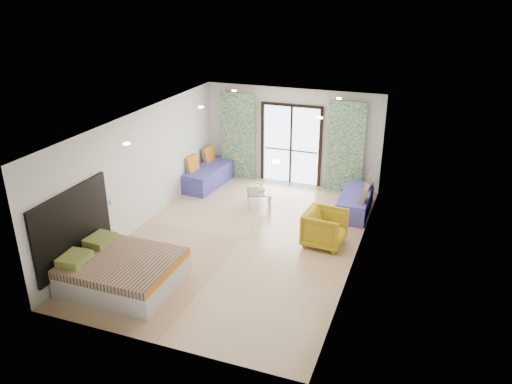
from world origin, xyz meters
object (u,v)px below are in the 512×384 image
(coffee_table, at_px, (259,193))
(armchair, at_px, (325,227))
(daybed_left, at_px, (209,174))
(daybed_right, at_px, (356,202))
(bed, at_px, (121,271))

(coffee_table, bearing_deg, armchair, -34.69)
(daybed_left, height_order, armchair, daybed_left)
(daybed_right, bearing_deg, daybed_left, 173.47)
(coffee_table, relative_size, armchair, 0.92)
(bed, distance_m, armchair, 4.34)
(bed, xyz_separation_m, armchair, (3.24, 2.87, 0.14))
(daybed_left, height_order, coffee_table, daybed_left)
(daybed_right, height_order, coffee_table, daybed_right)
(daybed_left, relative_size, coffee_table, 2.49)
(daybed_left, bearing_deg, daybed_right, -0.68)
(bed, distance_m, daybed_right, 6.00)
(armchair, bearing_deg, coffee_table, 59.61)
(bed, bearing_deg, daybed_right, 53.21)
(daybed_left, xyz_separation_m, daybed_right, (4.23, -0.40, -0.02))
(coffee_table, bearing_deg, bed, -105.90)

